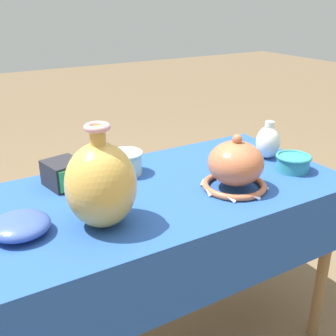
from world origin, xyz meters
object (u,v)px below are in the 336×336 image
(vase_tall_bulbous, at_px, (101,184))
(mosaic_tile_box, at_px, (64,174))
(jar_round_ivory, at_px, (268,142))
(cup_wide_teal, at_px, (293,162))
(vase_dome_bell, at_px, (235,167))
(cup_wide_celadon, at_px, (126,162))
(bowl_shallow_cobalt, at_px, (20,225))

(vase_tall_bulbous, distance_m, mosaic_tile_box, 0.32)
(jar_round_ivory, distance_m, cup_wide_teal, 0.15)
(vase_dome_bell, relative_size, cup_wide_celadon, 1.80)
(jar_round_ivory, height_order, cup_wide_teal, jar_round_ivory)
(jar_round_ivory, xyz_separation_m, cup_wide_teal, (-0.01, -0.15, -0.03))
(cup_wide_celadon, bearing_deg, vase_dome_bell, -49.75)
(vase_tall_bulbous, bearing_deg, cup_wide_teal, 0.42)
(mosaic_tile_box, bearing_deg, vase_tall_bulbous, -99.14)
(bowl_shallow_cobalt, relative_size, jar_round_ivory, 1.09)
(vase_dome_bell, bearing_deg, vase_tall_bulbous, 179.51)
(vase_dome_bell, distance_m, jar_round_ivory, 0.34)
(jar_round_ivory, bearing_deg, mosaic_tile_box, 168.61)
(cup_wide_celadon, distance_m, cup_wide_teal, 0.62)
(mosaic_tile_box, bearing_deg, jar_round_ivory, -22.66)
(vase_tall_bulbous, relative_size, jar_round_ivory, 1.97)
(vase_tall_bulbous, bearing_deg, jar_round_ivory, 11.35)
(vase_tall_bulbous, height_order, mosaic_tile_box, vase_tall_bulbous)
(cup_wide_teal, bearing_deg, cup_wide_celadon, 151.49)
(vase_tall_bulbous, distance_m, cup_wide_celadon, 0.38)
(bowl_shallow_cobalt, height_order, cup_wide_teal, cup_wide_teal)
(vase_tall_bulbous, xyz_separation_m, cup_wide_teal, (0.76, 0.01, -0.09))
(mosaic_tile_box, relative_size, cup_wide_celadon, 1.14)
(bowl_shallow_cobalt, height_order, jar_round_ivory, jar_round_ivory)
(vase_dome_bell, bearing_deg, jar_round_ivory, 28.19)
(cup_wide_celadon, height_order, cup_wide_teal, cup_wide_celadon)
(mosaic_tile_box, xyz_separation_m, bowl_shallow_cobalt, (-0.21, -0.25, -0.02))
(vase_dome_bell, bearing_deg, cup_wide_teal, 1.95)
(mosaic_tile_box, relative_size, bowl_shallow_cobalt, 0.89)
(cup_wide_celadon, height_order, jar_round_ivory, jar_round_ivory)
(vase_tall_bulbous, height_order, vase_dome_bell, vase_tall_bulbous)
(vase_dome_bell, xyz_separation_m, mosaic_tile_box, (-0.49, 0.32, -0.03))
(mosaic_tile_box, xyz_separation_m, jar_round_ivory, (0.79, -0.16, 0.02))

